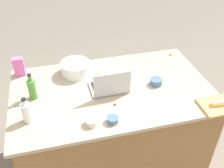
% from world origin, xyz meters
% --- Properties ---
extents(ground_plane, '(12.00, 12.00, 0.00)m').
position_xyz_m(ground_plane, '(0.00, 0.00, 0.00)').
color(ground_plane, slate).
extents(island_counter, '(1.66, 1.00, 0.90)m').
position_xyz_m(island_counter, '(0.00, 0.00, 0.45)').
color(island_counter, olive).
rests_on(island_counter, ground).
extents(laptop, '(0.31, 0.24, 0.22)m').
position_xyz_m(laptop, '(0.02, 0.02, 0.95)').
color(laptop, '#B7B7BC').
rests_on(laptop, island_counter).
extents(mixing_bowl_large, '(0.27, 0.27, 0.12)m').
position_xyz_m(mixing_bowl_large, '(0.26, -0.30, 0.96)').
color(mixing_bowl_large, white).
rests_on(mixing_bowl_large, island_counter).
extents(bottle_olive, '(0.06, 0.06, 0.23)m').
position_xyz_m(bottle_olive, '(0.63, -0.04, 0.99)').
color(bottle_olive, '#4C8C38').
rests_on(bottle_olive, island_counter).
extents(bottle_vinegar, '(0.07, 0.07, 0.21)m').
position_xyz_m(bottle_vinegar, '(0.67, 0.21, 0.98)').
color(bottle_vinegar, white).
rests_on(bottle_vinegar, island_counter).
extents(cutting_board, '(0.33, 0.22, 0.02)m').
position_xyz_m(cutting_board, '(-0.76, 0.42, 0.91)').
color(cutting_board, tan).
rests_on(cutting_board, island_counter).
extents(butter_stick_left, '(0.11, 0.05, 0.04)m').
position_xyz_m(butter_stick_left, '(-0.73, 0.42, 0.94)').
color(butter_stick_left, '#F4E58C').
rests_on(butter_stick_left, cutting_board).
extents(ramekin_small, '(0.09, 0.09, 0.05)m').
position_xyz_m(ramekin_small, '(0.24, 0.36, 0.92)').
color(ramekin_small, beige).
rests_on(ramekin_small, island_counter).
extents(ramekin_medium, '(0.09, 0.09, 0.04)m').
position_xyz_m(ramekin_medium, '(0.09, 0.38, 0.92)').
color(ramekin_medium, slate).
rests_on(ramekin_medium, island_counter).
extents(ramekin_wide, '(0.10, 0.10, 0.05)m').
position_xyz_m(ramekin_wide, '(-0.38, 0.03, 0.93)').
color(ramekin_wide, slate).
rests_on(ramekin_wide, island_counter).
extents(candy_bag, '(0.09, 0.06, 0.17)m').
position_xyz_m(candy_bag, '(0.74, -0.41, 0.99)').
color(candy_bag, pink).
rests_on(candy_bag, island_counter).
extents(candy_0, '(0.02, 0.02, 0.02)m').
position_xyz_m(candy_0, '(0.08, -0.23, 0.91)').
color(candy_0, yellow).
rests_on(candy_0, island_counter).
extents(candy_1, '(0.01, 0.01, 0.01)m').
position_xyz_m(candy_1, '(0.71, -0.42, 0.91)').
color(candy_1, red).
rests_on(candy_1, island_counter).
extents(candy_2, '(0.02, 0.02, 0.02)m').
position_xyz_m(candy_2, '(-0.71, -0.39, 0.91)').
color(candy_2, orange).
rests_on(candy_2, island_counter).
extents(candy_3, '(0.02, 0.02, 0.02)m').
position_xyz_m(candy_3, '(0.03, 0.21, 0.91)').
color(candy_3, red).
rests_on(candy_3, island_counter).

